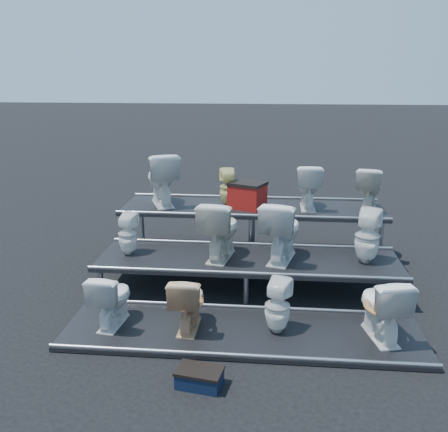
# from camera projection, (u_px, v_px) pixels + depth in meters

# --- Properties ---
(ground) EXTENTS (80.00, 80.00, 0.00)m
(ground) POSITION_uv_depth(u_px,v_px,m) (248.00, 288.00, 7.13)
(ground) COLOR black
(ground) RESTS_ON ground
(tier_front) EXTENTS (4.20, 1.20, 0.06)m
(tier_front) POSITION_uv_depth(u_px,v_px,m) (242.00, 332.00, 5.88)
(tier_front) COLOR black
(tier_front) RESTS_ON ground
(tier_mid) EXTENTS (4.20, 1.20, 0.46)m
(tier_mid) POSITION_uv_depth(u_px,v_px,m) (248.00, 273.00, 7.06)
(tier_mid) COLOR black
(tier_mid) RESTS_ON ground
(tier_back) EXTENTS (4.20, 1.20, 0.86)m
(tier_back) POSITION_uv_depth(u_px,v_px,m) (252.00, 231.00, 8.25)
(tier_back) COLOR black
(tier_back) RESTS_ON ground
(toilet_0) EXTENTS (0.45, 0.70, 0.67)m
(toilet_0) POSITION_uv_depth(u_px,v_px,m) (112.00, 298.00, 5.92)
(toilet_0) COLOR white
(toilet_0) RESTS_ON tier_front
(toilet_1) EXTENTS (0.39, 0.67, 0.68)m
(toilet_1) POSITION_uv_depth(u_px,v_px,m) (188.00, 301.00, 5.83)
(toilet_1) COLOR tan
(toilet_1) RESTS_ON tier_front
(toilet_2) EXTENTS (0.38, 0.38, 0.65)m
(toilet_2) POSITION_uv_depth(u_px,v_px,m) (277.00, 306.00, 5.74)
(toilet_2) COLOR white
(toilet_2) RESTS_ON tier_front
(toilet_3) EXTENTS (0.57, 0.82, 0.76)m
(toilet_3) POSITION_uv_depth(u_px,v_px,m) (382.00, 306.00, 5.62)
(toilet_3) COLOR white
(toilet_3) RESTS_ON tier_front
(toilet_4) EXTENTS (0.31, 0.31, 0.60)m
(toilet_4) POSITION_uv_depth(u_px,v_px,m) (128.00, 234.00, 7.07)
(toilet_4) COLOR white
(toilet_4) RESTS_ON tier_mid
(toilet_5) EXTENTS (0.60, 0.89, 0.84)m
(toilet_5) POSITION_uv_depth(u_px,v_px,m) (220.00, 229.00, 6.92)
(toilet_5) COLOR silver
(toilet_5) RESTS_ON tier_mid
(toilet_6) EXTENTS (0.67, 0.93, 0.85)m
(toilet_6) POSITION_uv_depth(u_px,v_px,m) (282.00, 230.00, 6.84)
(toilet_6) COLOR white
(toilet_6) RESTS_ON tier_mid
(toilet_7) EXTENTS (0.44, 0.44, 0.75)m
(toilet_7) POSITION_uv_depth(u_px,v_px,m) (368.00, 236.00, 6.74)
(toilet_7) COLOR white
(toilet_7) RESTS_ON tier_mid
(toilet_8) EXTENTS (0.77, 0.97, 0.86)m
(toilet_8) POSITION_uv_depth(u_px,v_px,m) (161.00, 179.00, 8.14)
(toilet_8) COLOR white
(toilet_8) RESTS_ON tier_back
(toilet_9) EXTENTS (0.33, 0.34, 0.61)m
(toilet_9) POSITION_uv_depth(u_px,v_px,m) (228.00, 187.00, 8.08)
(toilet_9) COLOR #DCD482
(toilet_9) RESTS_ON tier_back
(toilet_10) EXTENTS (0.40, 0.70, 0.72)m
(toilet_10) POSITION_uv_depth(u_px,v_px,m) (308.00, 186.00, 7.94)
(toilet_10) COLOR white
(toilet_10) RESTS_ON tier_back
(toilet_11) EXTENTS (0.55, 0.75, 0.69)m
(toilet_11) POSITION_uv_depth(u_px,v_px,m) (369.00, 188.00, 7.86)
(toilet_11) COLOR silver
(toilet_11) RESTS_ON tier_back
(red_crate) EXTENTS (0.64, 0.58, 0.37)m
(red_crate) POSITION_uv_depth(u_px,v_px,m) (247.00, 197.00, 8.00)
(red_crate) COLOR maroon
(red_crate) RESTS_ON tier_back
(step_stool) EXTENTS (0.47, 0.33, 0.16)m
(step_stool) POSITION_uv_depth(u_px,v_px,m) (199.00, 379.00, 4.90)
(step_stool) COLOR black
(step_stool) RESTS_ON ground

